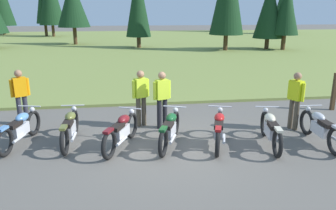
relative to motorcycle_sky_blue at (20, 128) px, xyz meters
The scene contains 14 objects.
ground_plane 3.88m from the motorcycle_sky_blue, ahead, with size 140.00×140.00×0.00m, color #605B54.
grass_moorland 25.50m from the motorcycle_sky_blue, 81.40° to the left, with size 80.00×44.00×0.10m, color olive.
motorcycle_sky_blue is the anchor object (origin of this frame).
motorcycle_olive 1.26m from the motorcycle_sky_blue, ahead, with size 0.62×2.10×0.88m.
motorcycle_maroon 2.61m from the motorcycle_sky_blue, 11.42° to the right, with size 0.99×1.97×0.88m.
motorcycle_british_green 3.82m from the motorcycle_sky_blue, ahead, with size 0.92×2.00×0.88m.
motorcycle_red 5.07m from the motorcycle_sky_blue, ahead, with size 0.85×2.03×0.88m.
motorcycle_cream 6.37m from the motorcycle_sky_blue, ahead, with size 0.69×2.08×0.88m.
motorcycle_silver 7.68m from the motorcycle_sky_blue, ahead, with size 0.62×2.10×0.88m.
rider_with_back_turned 3.36m from the motorcycle_sky_blue, 18.45° to the left, with size 0.51×0.35×1.67m.
rider_checking_bike 3.85m from the motorcycle_sky_blue, 11.67° to the left, with size 0.52×0.33×1.67m.
rider_near_row_end 1.77m from the motorcycle_sky_blue, 103.06° to the left, with size 0.49×0.37×1.67m.
rider_in_hivis_vest 7.51m from the motorcycle_sky_blue, ahead, with size 0.35×0.51×1.67m.
trail_marker_post 9.97m from the motorcycle_sky_blue, 10.43° to the left, with size 0.12×0.12×1.29m, color #47331E.
Camera 1 is at (-1.13, -7.81, 3.33)m, focal length 35.40 mm.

